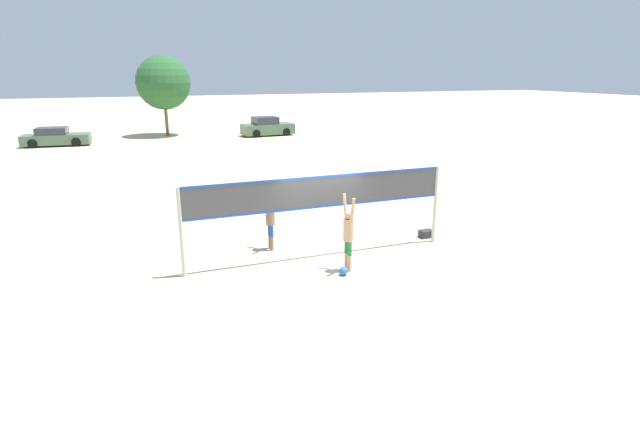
{
  "coord_description": "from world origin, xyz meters",
  "views": [
    {
      "loc": [
        -4.99,
        -12.84,
        5.31
      ],
      "look_at": [
        0.0,
        0.0,
        1.34
      ],
      "focal_mm": 28.0,
      "sensor_mm": 36.0,
      "label": 1
    }
  ],
  "objects_px": {
    "parked_car_near": "(267,127)",
    "parked_car_mid": "(56,137)",
    "player_blocker": "(270,217)",
    "gear_bag": "(426,234)",
    "volleyball": "(343,271)",
    "player_spiker": "(348,232)",
    "volleyball_net": "(320,198)",
    "tree_left_cluster": "(163,83)"
  },
  "relations": [
    {
      "from": "player_spiker",
      "to": "player_blocker",
      "type": "distance_m",
      "value": 2.83
    },
    {
      "from": "tree_left_cluster",
      "to": "volleyball_net",
      "type": "bearing_deg",
      "value": -86.94
    },
    {
      "from": "parked_car_mid",
      "to": "tree_left_cluster",
      "type": "xyz_separation_m",
      "value": [
        8.09,
        3.19,
        3.72
      ]
    },
    {
      "from": "volleyball_net",
      "to": "volleyball",
      "type": "height_order",
      "value": "volleyball_net"
    },
    {
      "from": "volleyball",
      "to": "parked_car_mid",
      "type": "xyz_separation_m",
      "value": [
        -9.86,
        29.46,
        0.49
      ]
    },
    {
      "from": "player_spiker",
      "to": "parked_car_mid",
      "type": "bearing_deg",
      "value": 19.09
    },
    {
      "from": "volleyball",
      "to": "gear_bag",
      "type": "relative_size",
      "value": 0.54
    },
    {
      "from": "parked_car_near",
      "to": "parked_car_mid",
      "type": "relative_size",
      "value": 0.95
    },
    {
      "from": "parked_car_mid",
      "to": "tree_left_cluster",
      "type": "height_order",
      "value": "tree_left_cluster"
    },
    {
      "from": "volleyball_net",
      "to": "parked_car_mid",
      "type": "height_order",
      "value": "volleyball_net"
    },
    {
      "from": "player_spiker",
      "to": "player_blocker",
      "type": "relative_size",
      "value": 1.08
    },
    {
      "from": "volleyball",
      "to": "gear_bag",
      "type": "height_order",
      "value": "gear_bag"
    },
    {
      "from": "player_spiker",
      "to": "player_blocker",
      "type": "bearing_deg",
      "value": 32.31
    },
    {
      "from": "volleyball_net",
      "to": "parked_car_mid",
      "type": "distance_m",
      "value": 29.67
    },
    {
      "from": "player_blocker",
      "to": "parked_car_near",
      "type": "distance_m",
      "value": 27.98
    },
    {
      "from": "volleyball_net",
      "to": "gear_bag",
      "type": "relative_size",
      "value": 18.01
    },
    {
      "from": "player_blocker",
      "to": "parked_car_mid",
      "type": "bearing_deg",
      "value": -162.23
    },
    {
      "from": "player_spiker",
      "to": "volleyball",
      "type": "bearing_deg",
      "value": 136.53
    },
    {
      "from": "player_spiker",
      "to": "gear_bag",
      "type": "relative_size",
      "value": 4.86
    },
    {
      "from": "volleyball_net",
      "to": "tree_left_cluster",
      "type": "height_order",
      "value": "tree_left_cluster"
    },
    {
      "from": "volleyball_net",
      "to": "volleyball",
      "type": "relative_size",
      "value": 33.62
    },
    {
      "from": "volleyball",
      "to": "parked_car_mid",
      "type": "relative_size",
      "value": 0.05
    },
    {
      "from": "player_blocker",
      "to": "tree_left_cluster",
      "type": "relative_size",
      "value": 0.3
    },
    {
      "from": "player_blocker",
      "to": "volleyball_net",
      "type": "bearing_deg",
      "value": 44.56
    },
    {
      "from": "player_blocker",
      "to": "gear_bag",
      "type": "xyz_separation_m",
      "value": [
        5.09,
        -0.74,
        -0.91
      ]
    },
    {
      "from": "gear_bag",
      "to": "volleyball_net",
      "type": "bearing_deg",
      "value": -173.66
    },
    {
      "from": "parked_car_mid",
      "to": "player_blocker",
      "type": "bearing_deg",
      "value": -68.45
    },
    {
      "from": "player_spiker",
      "to": "volleyball",
      "type": "height_order",
      "value": "player_spiker"
    },
    {
      "from": "volleyball_net",
      "to": "player_blocker",
      "type": "height_order",
      "value": "volleyball_net"
    },
    {
      "from": "player_blocker",
      "to": "tree_left_cluster",
      "type": "xyz_separation_m",
      "value": [
        -0.51,
        30.01,
        3.3
      ]
    },
    {
      "from": "volleyball",
      "to": "parked_car_near",
      "type": "distance_m",
      "value": 30.26
    },
    {
      "from": "player_spiker",
      "to": "volleyball",
      "type": "distance_m",
      "value": 1.06
    },
    {
      "from": "volleyball_net",
      "to": "volleyball",
      "type": "xyz_separation_m",
      "value": [
        0.11,
        -1.47,
        -1.7
      ]
    },
    {
      "from": "volleyball",
      "to": "tree_left_cluster",
      "type": "xyz_separation_m",
      "value": [
        -1.77,
        32.65,
        4.21
      ]
    },
    {
      "from": "volleyball_net",
      "to": "player_blocker",
      "type": "relative_size",
      "value": 4.01
    },
    {
      "from": "player_spiker",
      "to": "tree_left_cluster",
      "type": "distance_m",
      "value": 32.61
    },
    {
      "from": "player_blocker",
      "to": "gear_bag",
      "type": "relative_size",
      "value": 4.49
    },
    {
      "from": "player_blocker",
      "to": "parked_car_mid",
      "type": "relative_size",
      "value": 0.43
    },
    {
      "from": "volleyball_net",
      "to": "player_spiker",
      "type": "bearing_deg",
      "value": -73.84
    },
    {
      "from": "player_spiker",
      "to": "gear_bag",
      "type": "xyz_separation_m",
      "value": [
        3.58,
        1.65,
        -1.0
      ]
    },
    {
      "from": "parked_car_near",
      "to": "parked_car_mid",
      "type": "height_order",
      "value": "parked_car_near"
    },
    {
      "from": "gear_bag",
      "to": "parked_car_near",
      "type": "bearing_deg",
      "value": 85.37
    }
  ]
}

